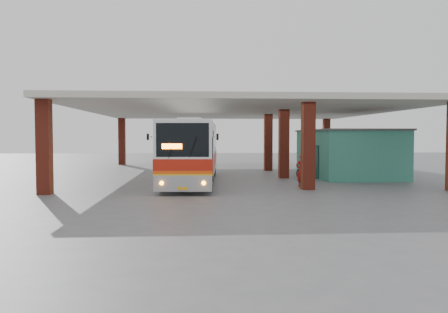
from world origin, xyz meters
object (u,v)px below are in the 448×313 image
coach_bus (192,151)px  red_chair (303,168)px  pedestrian (302,170)px  motorcycle (311,171)px

coach_bus → red_chair: size_ratio=16.19×
pedestrian → red_chair: pedestrian is taller
motorcycle → pedestrian: size_ratio=1.07×
motorcycle → pedestrian: bearing=165.8°
coach_bus → pedestrian: 6.48m
coach_bus → red_chair: 9.68m
pedestrian → coach_bus: bearing=-23.7°
motorcycle → pedestrian: pedestrian is taller
coach_bus → pedestrian: size_ratio=7.38×
pedestrian → red_chair: size_ratio=2.19×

